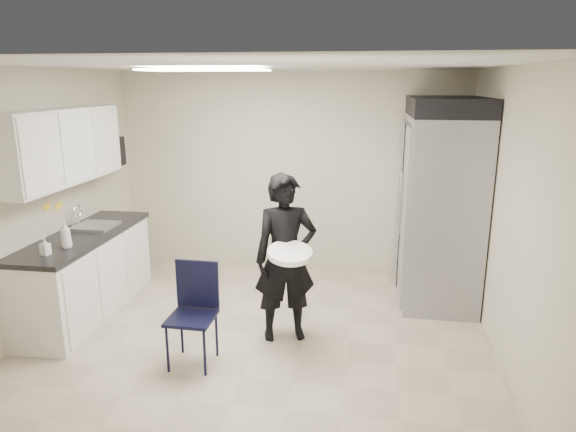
% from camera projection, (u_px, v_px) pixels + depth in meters
% --- Properties ---
extents(floor, '(4.50, 4.50, 0.00)m').
position_uv_depth(floor, '(260.00, 335.00, 5.15)').
color(floor, tan).
rests_on(floor, ground).
extents(ceiling, '(4.50, 4.50, 0.00)m').
position_uv_depth(ceiling, '(256.00, 65.00, 4.49)').
color(ceiling, silver).
rests_on(ceiling, back_wall).
extents(back_wall, '(4.50, 0.00, 4.50)m').
position_uv_depth(back_wall, '(290.00, 173.00, 6.73)').
color(back_wall, '#BEB49D').
rests_on(back_wall, floor).
extents(left_wall, '(0.00, 4.00, 4.00)m').
position_uv_depth(left_wall, '(39.00, 201.00, 5.15)').
color(left_wall, '#BEB49D').
rests_on(left_wall, floor).
extents(right_wall, '(0.00, 4.00, 4.00)m').
position_uv_depth(right_wall, '(510.00, 219.00, 4.48)').
color(right_wall, '#BEB49D').
rests_on(right_wall, floor).
extents(ceiling_panel, '(1.20, 0.60, 0.02)m').
position_uv_depth(ceiling_panel, '(205.00, 70.00, 4.97)').
color(ceiling_panel, white).
rests_on(ceiling_panel, ceiling).
extents(lower_counter, '(0.60, 1.90, 0.86)m').
position_uv_depth(lower_counter, '(86.00, 276.00, 5.52)').
color(lower_counter, silver).
rests_on(lower_counter, floor).
extents(countertop, '(0.64, 1.95, 0.05)m').
position_uv_depth(countertop, '(82.00, 236.00, 5.40)').
color(countertop, black).
rests_on(countertop, lower_counter).
extents(sink, '(0.42, 0.40, 0.14)m').
position_uv_depth(sink, '(96.00, 231.00, 5.64)').
color(sink, gray).
rests_on(sink, countertop).
extents(faucet, '(0.02, 0.02, 0.24)m').
position_uv_depth(faucet, '(78.00, 217.00, 5.63)').
color(faucet, silver).
rests_on(faucet, countertop).
extents(upper_cabinets, '(0.35, 1.80, 0.75)m').
position_uv_depth(upper_cabinets, '(61.00, 146.00, 5.18)').
color(upper_cabinets, silver).
rests_on(upper_cabinets, left_wall).
extents(towel_dispenser, '(0.22, 0.30, 0.35)m').
position_uv_depth(towel_dispenser, '(112.00, 152.00, 6.34)').
color(towel_dispenser, black).
rests_on(towel_dispenser, left_wall).
extents(notice_sticker_left, '(0.00, 0.12, 0.07)m').
position_uv_depth(notice_sticker_left, '(47.00, 206.00, 5.27)').
color(notice_sticker_left, yellow).
rests_on(notice_sticker_left, left_wall).
extents(notice_sticker_right, '(0.00, 0.12, 0.07)m').
position_uv_depth(notice_sticker_right, '(59.00, 206.00, 5.47)').
color(notice_sticker_right, yellow).
rests_on(notice_sticker_right, left_wall).
extents(commercial_fridge, '(0.80, 1.35, 2.10)m').
position_uv_depth(commercial_fridge, '(440.00, 210.00, 5.83)').
color(commercial_fridge, gray).
rests_on(commercial_fridge, floor).
extents(fridge_compressor, '(0.80, 1.35, 0.20)m').
position_uv_depth(fridge_compressor, '(448.00, 106.00, 5.54)').
color(fridge_compressor, black).
rests_on(fridge_compressor, commercial_fridge).
extents(folding_chair, '(0.40, 0.40, 0.89)m').
position_uv_depth(folding_chair, '(191.00, 318.00, 4.51)').
color(folding_chair, black).
rests_on(folding_chair, floor).
extents(man_tuxedo, '(0.70, 0.57, 1.64)m').
position_uv_depth(man_tuxedo, '(285.00, 258.00, 4.91)').
color(man_tuxedo, black).
rests_on(man_tuxedo, floor).
extents(bucket_lid, '(0.52, 0.52, 0.05)m').
position_uv_depth(bucket_lid, '(290.00, 253.00, 4.64)').
color(bucket_lid, silver).
rests_on(bucket_lid, man_tuxedo).
extents(soap_bottle_a, '(0.11, 0.11, 0.27)m').
position_uv_depth(soap_bottle_a, '(66.00, 234.00, 4.91)').
color(soap_bottle_a, white).
rests_on(soap_bottle_a, countertop).
extents(soap_bottle_b, '(0.09, 0.09, 0.16)m').
position_uv_depth(soap_bottle_b, '(45.00, 246.00, 4.72)').
color(soap_bottle_b, '#A09EA9').
rests_on(soap_bottle_b, countertop).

